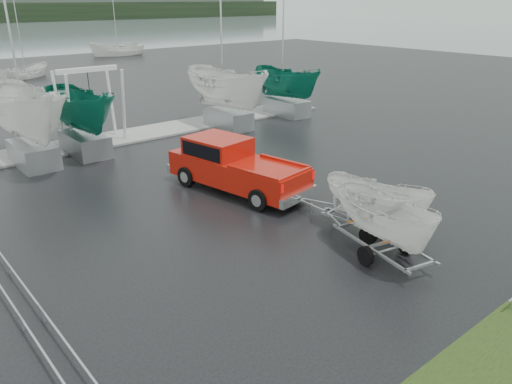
{
  "coord_description": "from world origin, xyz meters",
  "views": [
    {
      "loc": [
        -11.34,
        -13.43,
        7.56
      ],
      "look_at": [
        -0.93,
        -0.91,
        1.2
      ],
      "focal_mm": 35.0,
      "sensor_mm": 36.0,
      "label": 1
    }
  ],
  "objects_px": {
    "trailer_parked": "(389,181)",
    "boat_hoist": "(90,95)",
    "trailer_hitched": "(380,168)",
    "pickup_truck": "(231,164)"
  },
  "relations": [
    {
      "from": "trailer_hitched",
      "to": "boat_hoist",
      "type": "xyz_separation_m",
      "value": [
        -2.64,
        17.17,
        0.29
      ]
    },
    {
      "from": "pickup_truck",
      "to": "trailer_hitched",
      "type": "relative_size",
      "value": 1.51
    },
    {
      "from": "pickup_truck",
      "to": "trailer_parked",
      "type": "height_order",
      "value": "trailer_parked"
    },
    {
      "from": "pickup_truck",
      "to": "trailer_hitched",
      "type": "xyz_separation_m",
      "value": [
        1.11,
        -6.59,
        1.28
      ]
    },
    {
      "from": "pickup_truck",
      "to": "boat_hoist",
      "type": "distance_m",
      "value": 10.8
    },
    {
      "from": "trailer_hitched",
      "to": "trailer_parked",
      "type": "bearing_deg",
      "value": -143.8
    },
    {
      "from": "boat_hoist",
      "to": "trailer_hitched",
      "type": "bearing_deg",
      "value": -81.26
    },
    {
      "from": "pickup_truck",
      "to": "trailer_parked",
      "type": "xyz_separation_m",
      "value": [
        0.0,
        -7.74,
        1.42
      ]
    },
    {
      "from": "trailer_hitched",
      "to": "trailer_parked",
      "type": "height_order",
      "value": "trailer_parked"
    },
    {
      "from": "trailer_parked",
      "to": "boat_hoist",
      "type": "relative_size",
      "value": 1.12
    }
  ]
}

